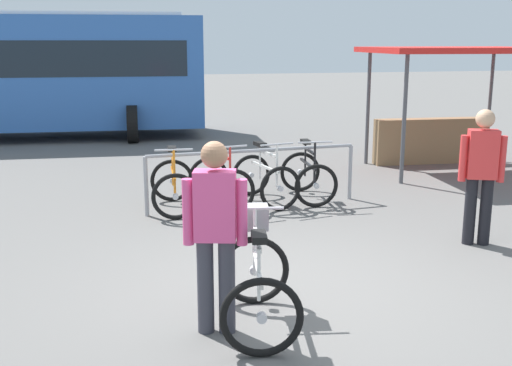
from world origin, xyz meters
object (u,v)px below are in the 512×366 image
person_with_featured_bike (215,230)px  market_stall (444,95)px  racked_bike_white (265,179)px  featured_bicycle (257,275)px  racked_bike_red (220,182)px  racked_bike_black (308,176)px  racked_bike_orange (174,186)px  pedestrian_with_backpack (481,168)px

person_with_featured_bike → market_stall: size_ratio=0.51×
racked_bike_white → featured_bicycle: same height
racked_bike_red → racked_bike_black: same height
racked_bike_red → racked_bike_black: (1.39, 0.12, 0.00)m
racked_bike_orange → racked_bike_black: 2.10m
racked_bike_white → pedestrian_with_backpack: pedestrian_with_backpack is taller
pedestrian_with_backpack → market_stall: size_ratio=0.51×
racked_bike_orange → pedestrian_with_backpack: bearing=-34.6°
racked_bike_black → pedestrian_with_backpack: size_ratio=0.70×
person_with_featured_bike → pedestrian_with_backpack: 3.83m
person_with_featured_bike → pedestrian_with_backpack: bearing=25.0°
racked_bike_white → market_stall: (3.99, 1.91, 1.03)m
racked_bike_orange → market_stall: bearing=20.7°
racked_bike_red → racked_bike_black: bearing=4.8°
featured_bicycle → market_stall: market_stall is taller
featured_bicycle → market_stall: size_ratio=0.38×
person_with_featured_bike → pedestrian_with_backpack: size_ratio=1.00×
racked_bike_orange → featured_bicycle: (0.32, -3.90, 0.08)m
market_stall → racked_bike_orange: bearing=-159.3°
racked_bike_black → featured_bicycle: 4.44m
featured_bicycle → pedestrian_with_backpack: pedestrian_with_backpack is taller
racked_bike_white → featured_bicycle: size_ratio=0.97×
market_stall → person_with_featured_bike: bearing=-132.1°
racked_bike_black → racked_bike_red: bearing=-175.2°
racked_bike_orange → racked_bike_red: same height
racked_bike_orange → market_stall: size_ratio=0.35×
pedestrian_with_backpack → market_stall: 4.83m
racked_bike_white → pedestrian_with_backpack: bearing=-50.7°
racked_bike_orange → racked_bike_black: bearing=4.8°
racked_bike_white → featured_bicycle: (-1.07, -4.02, 0.08)m
featured_bicycle → racked_bike_white: bearing=75.1°
racked_bike_red → pedestrian_with_backpack: bearing=-41.6°
racked_bike_white → market_stall: market_stall is taller
racked_bike_red → racked_bike_white: bearing=4.8°
racked_bike_white → racked_bike_red: bearing=-175.2°
racked_bike_orange → person_with_featured_bike: bearing=-90.6°
racked_bike_red → racked_bike_black: size_ratio=1.05×
racked_bike_black → market_stall: 3.92m
racked_bike_orange → racked_bike_red: (0.70, 0.06, 0.00)m
racked_bike_white → pedestrian_with_backpack: 3.25m
pedestrian_with_backpack → featured_bicycle: bearing=-153.6°
racked_bike_black → market_stall: bearing=29.4°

